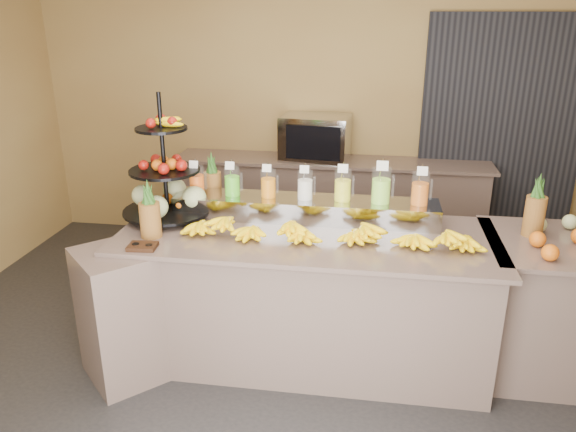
% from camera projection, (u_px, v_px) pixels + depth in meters
% --- Properties ---
extents(ground, '(6.00, 6.00, 0.00)m').
position_uv_depth(ground, '(300.00, 379.00, 3.75)').
color(ground, black).
rests_on(ground, ground).
extents(room_envelope, '(6.04, 5.02, 2.82)m').
position_uv_depth(room_envelope, '(345.00, 80.00, 3.80)').
color(room_envelope, olive).
rests_on(room_envelope, ground).
extents(buffet_counter, '(2.75, 1.25, 0.93)m').
position_uv_depth(buffet_counter, '(289.00, 298.00, 3.85)').
color(buffet_counter, gray).
rests_on(buffet_counter, ground).
extents(right_counter, '(1.08, 0.88, 0.93)m').
position_uv_depth(right_counter, '(562.00, 307.00, 3.72)').
color(right_counter, gray).
rests_on(right_counter, ground).
extents(back_ledge, '(3.10, 0.55, 0.93)m').
position_uv_depth(back_ledge, '(330.00, 204.00, 5.68)').
color(back_ledge, gray).
rests_on(back_ledge, ground).
extents(pitcher_tray, '(1.85, 0.30, 0.15)m').
position_uv_depth(pitcher_tray, '(305.00, 209.00, 3.95)').
color(pitcher_tray, gray).
rests_on(pitcher_tray, buffet_counter).
extents(juice_pitcher_orange_a, '(0.11, 0.11, 0.26)m').
position_uv_depth(juice_pitcher_orange_a, '(197.00, 181.00, 4.00)').
color(juice_pitcher_orange_a, silver).
rests_on(juice_pitcher_orange_a, pitcher_tray).
extents(juice_pitcher_green, '(0.11, 0.11, 0.27)m').
position_uv_depth(juice_pitcher_green, '(232.00, 183.00, 3.96)').
color(juice_pitcher_green, silver).
rests_on(juice_pitcher_green, pitcher_tray).
extents(juice_pitcher_orange_b, '(0.11, 0.11, 0.26)m').
position_uv_depth(juice_pitcher_orange_b, '(268.00, 185.00, 3.93)').
color(juice_pitcher_orange_b, silver).
rests_on(juice_pitcher_orange_b, pitcher_tray).
extents(juice_pitcher_milk, '(0.11, 0.11, 0.26)m').
position_uv_depth(juice_pitcher_milk, '(305.00, 186.00, 3.89)').
color(juice_pitcher_milk, silver).
rests_on(juice_pitcher_milk, pitcher_tray).
extents(juice_pitcher_lemon, '(0.12, 0.12, 0.28)m').
position_uv_depth(juice_pitcher_lemon, '(343.00, 187.00, 3.85)').
color(juice_pitcher_lemon, silver).
rests_on(juice_pitcher_lemon, pitcher_tray).
extents(juice_pitcher_lime, '(0.13, 0.14, 0.32)m').
position_uv_depth(juice_pitcher_lime, '(381.00, 187.00, 3.81)').
color(juice_pitcher_lime, silver).
rests_on(juice_pitcher_lime, pitcher_tray).
extents(juice_pitcher_orange_c, '(0.12, 0.12, 0.29)m').
position_uv_depth(juice_pitcher_orange_c, '(420.00, 191.00, 3.78)').
color(juice_pitcher_orange_c, silver).
rests_on(juice_pitcher_orange_c, pitcher_tray).
extents(banana_heap, '(1.99, 0.18, 0.16)m').
position_uv_depth(banana_heap, '(330.00, 229.00, 3.59)').
color(banana_heap, yellow).
rests_on(banana_heap, buffet_counter).
extents(fruit_stand, '(0.66, 0.66, 0.88)m').
position_uv_depth(fruit_stand, '(171.00, 187.00, 3.93)').
color(fruit_stand, black).
rests_on(fruit_stand, buffet_counter).
extents(condiment_caddy, '(0.18, 0.14, 0.03)m').
position_uv_depth(condiment_caddy, '(143.00, 246.00, 3.48)').
color(condiment_caddy, black).
rests_on(condiment_caddy, buffet_counter).
extents(pineapple_left_a, '(0.14, 0.14, 0.39)m').
position_uv_depth(pineapple_left_a, '(150.00, 216.00, 3.62)').
color(pineapple_left_a, brown).
rests_on(pineapple_left_a, buffet_counter).
extents(pineapple_left_b, '(0.13, 0.13, 0.41)m').
position_uv_depth(pineapple_left_b, '(213.00, 185.00, 4.22)').
color(pineapple_left_b, brown).
rests_on(pineapple_left_b, buffet_counter).
extents(right_fruit_pile, '(0.50, 0.48, 0.27)m').
position_uv_depth(right_fruit_pile, '(567.00, 234.00, 3.48)').
color(right_fruit_pile, brown).
rests_on(right_fruit_pile, right_counter).
extents(oven_warmer, '(0.69, 0.51, 0.43)m').
position_uv_depth(oven_warmer, '(316.00, 137.00, 5.46)').
color(oven_warmer, gray).
rests_on(oven_warmer, back_ledge).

